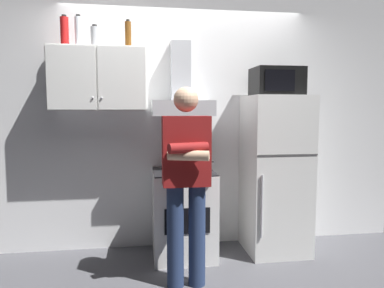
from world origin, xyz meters
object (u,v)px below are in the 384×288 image
Objects in this scene: upper_cabinet at (99,80)px; bottle_soda_red at (65,32)px; stove_oven at (183,213)px; microwave at (277,82)px; bottle_vodka_clear at (79,32)px; refrigerator at (275,174)px; person_standing at (186,179)px; cooking_pot at (198,166)px; bottle_beer_brown at (128,35)px; bottle_canister_steel at (95,37)px; range_hood at (182,96)px.

bottle_soda_red reaches higher than upper_cabinet.
microwave reaches higher than stove_oven.
stove_oven is 2.90× the size of bottle_vodka_clear.
person_standing is (-1.00, -0.61, 0.10)m from refrigerator.
upper_cabinet reaches higher than cooking_pot.
bottle_beer_brown is (0.46, 0.02, -0.01)m from bottle_vodka_clear.
bottle_soda_red is (-0.13, -0.01, -0.00)m from bottle_vodka_clear.
upper_cabinet is at bearing 176.52° from microwave.
cooking_pot is at bearing -171.68° from refrigerator.
stove_oven is 4.21× the size of bottle_canister_steel.
stove_oven is at bearing -7.84° from bottle_vodka_clear.
refrigerator is 7.70× the size of bottle_canister_steel.
refrigerator is (0.95, -0.13, -0.80)m from range_hood.
range_hood reaches higher than cooking_pot.
upper_cabinet is at bearing -179.91° from range_hood.
bottle_soda_red is at bearing 179.54° from upper_cabinet.
upper_cabinet is at bearing 38.42° from bottle_canister_steel.
stove_oven is 0.53× the size of person_standing.
refrigerator is at bearing 31.23° from person_standing.
stove_oven is 1.02m from refrigerator.
bottle_vodka_clear is at bearing 3.11° from bottle_soda_red.
microwave is (-0.00, 0.02, 0.94)m from refrigerator.
bottle_vodka_clear is at bearing 176.03° from refrigerator.
refrigerator is at bearing -3.34° from bottle_canister_steel.
refrigerator is 0.84m from cooking_pot.
bottle_soda_red is at bearing 176.46° from refrigerator.
upper_cabinet is at bearing 135.74° from person_standing.
cooking_pot is (-0.82, -0.14, -0.81)m from microwave.
microwave is at bearing -3.43° from bottle_vodka_clear.
bottle_beer_brown is at bearing 176.51° from range_hood.
stove_oven is at bearing 137.51° from cooking_pot.
bottle_soda_red is at bearing 176.97° from microwave.
upper_cabinet is 3.08× the size of bottle_soda_red.
range_hood is 2.49× the size of bottle_vodka_clear.
bottle_beer_brown is 0.32m from bottle_canister_steel.
stove_oven is 2.89× the size of cooking_pot.
bottle_soda_red is (-1.10, 0.00, 0.59)m from range_hood.
microwave reaches higher than cooking_pot.
person_standing is at bearing -44.26° from upper_cabinet.
stove_oven is 1.83m from bottle_beer_brown.
microwave is (0.95, 0.02, 1.31)m from stove_oven.
refrigerator is 5.31× the size of bottle_vodka_clear.
refrigerator is (1.75, -0.12, -0.95)m from upper_cabinet.
refrigerator is 2.23m from bottle_canister_steel.
microwave is 1.54m from bottle_beer_brown.
bottle_canister_steel reaches higher than microwave.
refrigerator is 2.38m from bottle_vodka_clear.
person_standing is (0.75, -0.73, -0.85)m from upper_cabinet.
microwave is (0.95, -0.11, 0.14)m from range_hood.
bottle_beer_brown is at bearing 173.88° from refrigerator.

